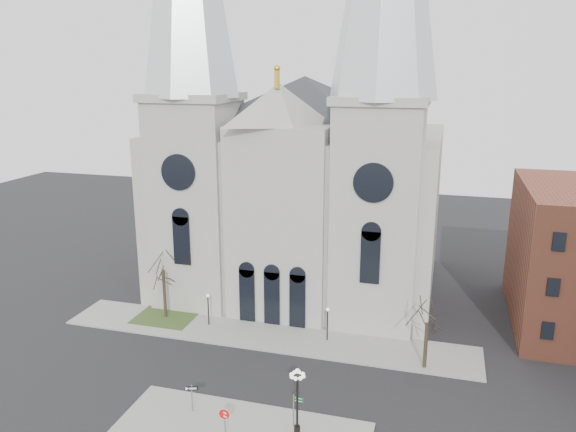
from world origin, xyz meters
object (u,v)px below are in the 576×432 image
(one_way_sign, at_px, (192,393))
(street_name_sign, at_px, (295,408))
(stop_sign, at_px, (225,417))
(globe_lamp, at_px, (297,394))

(one_way_sign, xyz_separation_m, street_name_sign, (7.78, 0.33, -0.02))
(stop_sign, relative_size, globe_lamp, 0.47)
(globe_lamp, distance_m, one_way_sign, 8.48)
(one_way_sign, bearing_deg, globe_lamp, -23.96)
(street_name_sign, bearing_deg, stop_sign, -141.97)
(street_name_sign, bearing_deg, one_way_sign, -172.73)
(globe_lamp, height_order, one_way_sign, globe_lamp)
(stop_sign, distance_m, one_way_sign, 4.33)
(globe_lamp, xyz_separation_m, one_way_sign, (-8.25, 0.73, -1.81))
(stop_sign, height_order, globe_lamp, globe_lamp)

